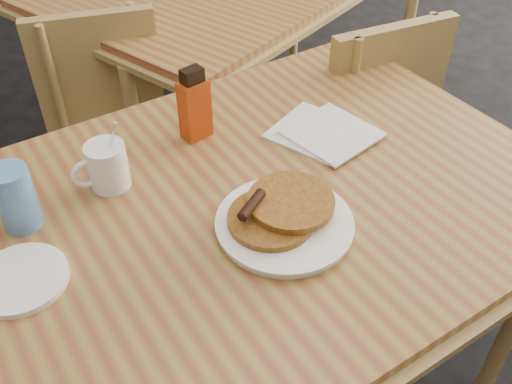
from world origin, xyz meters
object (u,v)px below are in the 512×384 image
(chair_main_far, at_px, (118,127))
(blue_tumbler, at_px, (16,198))
(main_table, at_px, (239,217))
(syrup_bottle, at_px, (194,106))
(coffee_mug, at_px, (106,166))
(chair_neighbor_near, at_px, (360,118))
(pancake_plate, at_px, (283,219))

(chair_main_far, height_order, blue_tumbler, blue_tumbler)
(main_table, relative_size, syrup_bottle, 8.07)
(main_table, relative_size, coffee_mug, 9.02)
(chair_main_far, xyz_separation_m, blue_tumbler, (-0.39, -0.57, 0.32))
(syrup_bottle, bearing_deg, blue_tumbler, -177.72)
(main_table, xyz_separation_m, syrup_bottle, (0.04, 0.24, 0.12))
(chair_neighbor_near, height_order, syrup_bottle, syrup_bottle)
(main_table, distance_m, coffee_mug, 0.28)
(main_table, distance_m, blue_tumbler, 0.42)
(pancake_plate, distance_m, syrup_bottle, 0.35)
(chair_neighbor_near, height_order, coffee_mug, coffee_mug)
(coffee_mug, height_order, blue_tumbler, coffee_mug)
(main_table, xyz_separation_m, coffee_mug, (-0.19, 0.19, 0.09))
(coffee_mug, bearing_deg, chair_neighbor_near, -2.98)
(chair_neighbor_near, relative_size, blue_tumbler, 6.57)
(chair_main_far, relative_size, coffee_mug, 5.47)
(blue_tumbler, bearing_deg, coffee_mug, 4.88)
(chair_neighbor_near, xyz_separation_m, blue_tumbler, (-1.04, -0.18, 0.31))
(main_table, height_order, blue_tumbler, blue_tumbler)
(syrup_bottle, height_order, blue_tumbler, syrup_bottle)
(syrup_bottle, relative_size, blue_tumbler, 1.32)
(chair_neighbor_near, distance_m, blue_tumbler, 1.10)
(main_table, xyz_separation_m, chair_neighbor_near, (0.67, 0.35, -0.21))
(pancake_plate, xyz_separation_m, coffee_mug, (-0.22, 0.29, 0.03))
(pancake_plate, xyz_separation_m, syrup_bottle, (0.01, 0.35, 0.06))
(chair_neighbor_near, distance_m, syrup_bottle, 0.72)
(coffee_mug, distance_m, syrup_bottle, 0.24)
(blue_tumbler, bearing_deg, main_table, -25.46)
(blue_tumbler, bearing_deg, syrup_bottle, 9.35)
(coffee_mug, bearing_deg, pancake_plate, -66.56)
(pancake_plate, xyz_separation_m, blue_tumbler, (-0.40, 0.28, 0.05))
(main_table, bearing_deg, coffee_mug, 134.79)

